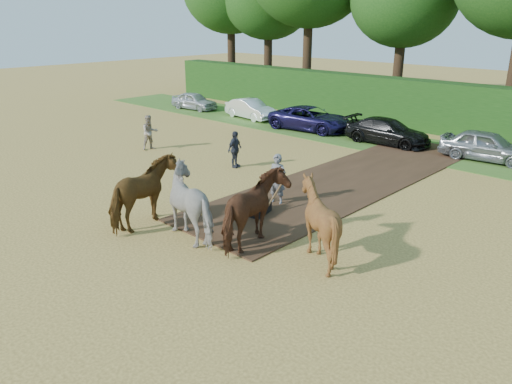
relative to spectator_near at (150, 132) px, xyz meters
The scene contains 8 objects.
ground 9.98m from the spectator_near, 24.23° to the right, with size 120.00×120.00×0.00m, color gold.
earth_strip 11.00m from the spectator_near, 15.46° to the left, with size 4.50×17.00×0.05m, color #472D1C.
grass_verge 13.47m from the spectator_near, 47.59° to the left, with size 50.00×5.00×0.03m, color #38601E.
hedgerow 17.04m from the spectator_near, 57.85° to the left, with size 46.00×1.60×3.00m, color #14380F.
spectator_near is the anchor object (origin of this frame).
spectator_far 5.66m from the spectator_near, ahead, with size 1.00×0.42×1.71m, color #272A34.
plough_team 12.26m from the spectator_near, 24.00° to the right, with size 7.68×6.37×2.30m.
parked_cars 15.92m from the spectator_near, 37.54° to the left, with size 41.95×3.13×1.47m.
Camera 1 is at (12.63, -10.68, 6.64)m, focal length 35.00 mm.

